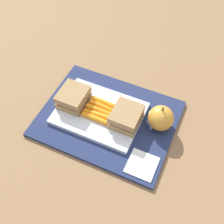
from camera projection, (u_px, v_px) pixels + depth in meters
ground_plane at (108, 120)px, 0.79m from camera, size 2.40×2.40×0.00m
lunchbag_mat at (108, 118)px, 0.78m from camera, size 0.36×0.28×0.01m
food_tray at (99, 113)px, 0.78m from camera, size 0.23×0.17×0.01m
sandwich_half_left at (73, 97)px, 0.78m from camera, size 0.07×0.08×0.04m
sandwich_half_right at (126, 117)px, 0.74m from camera, size 0.07×0.08×0.04m
carrot_sticks_bundle at (100, 110)px, 0.77m from camera, size 0.08×0.07×0.02m
apple at (161, 118)px, 0.74m from camera, size 0.07×0.07×0.08m
paper_napkin at (142, 165)px, 0.69m from camera, size 0.07×0.07×0.00m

